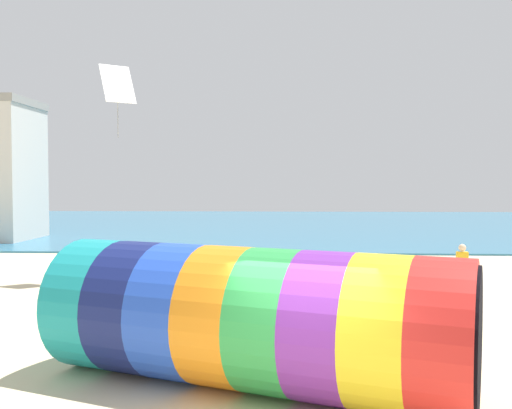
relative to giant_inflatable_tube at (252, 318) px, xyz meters
The scene contains 6 objects.
sea 39.38m from the giant_inflatable_tube, 88.81° to the left, with size 120.00×40.00×0.10m, color teal.
giant_inflatable_tube is the anchor object (origin of this frame).
kite_white_diamond 14.18m from the giant_inflatable_tube, 117.06° to the left, with size 1.48×1.40×2.85m.
bystander_near_water 10.73m from the giant_inflatable_tube, 52.57° to the left, with size 0.37×0.24×1.80m.
bystander_mid_beach 8.18m from the giant_inflatable_tube, 105.25° to the left, with size 0.30×0.40×1.81m.
bystander_far_left 8.44m from the giant_inflatable_tube, 111.24° to the left, with size 0.34×0.42×1.81m.
Camera 1 is at (-0.28, -8.65, 3.90)m, focal length 40.00 mm.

